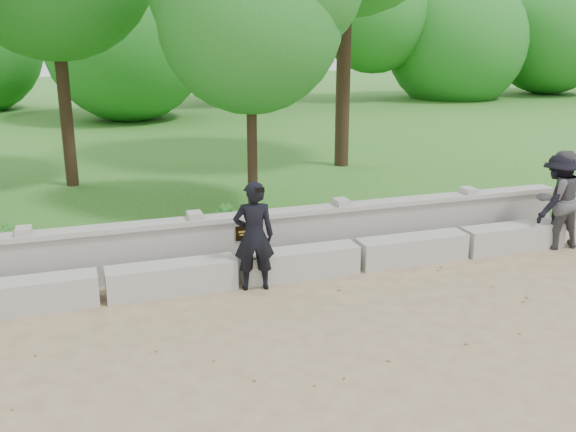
# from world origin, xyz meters

# --- Properties ---
(ground) EXTENTS (80.00, 80.00, 0.00)m
(ground) POSITION_xyz_m (0.00, 0.00, 0.00)
(ground) COLOR tan
(ground) RESTS_ON ground
(lawn) EXTENTS (40.00, 22.00, 0.25)m
(lawn) POSITION_xyz_m (0.00, 14.00, 0.12)
(lawn) COLOR #2B5818
(lawn) RESTS_ON ground
(concrete_bench) EXTENTS (11.90, 0.45, 0.45)m
(concrete_bench) POSITION_xyz_m (0.00, 1.90, 0.22)
(concrete_bench) COLOR #ABA9A2
(concrete_bench) RESTS_ON ground
(parapet_wall) EXTENTS (12.50, 0.35, 0.90)m
(parapet_wall) POSITION_xyz_m (0.00, 2.60, 0.46)
(parapet_wall) COLOR #A19F98
(parapet_wall) RESTS_ON ground
(man_main) EXTENTS (0.66, 0.60, 1.66)m
(man_main) POSITION_xyz_m (0.19, 1.65, 0.83)
(man_main) COLOR black
(man_main) RESTS_ON ground
(visitor_left) EXTENTS (0.90, 0.73, 1.75)m
(visitor_left) POSITION_xyz_m (5.80, 1.80, 0.87)
(visitor_left) COLOR #47464C
(visitor_left) RESTS_ON ground
(visitor_mid) EXTENTS (1.24, 0.98, 1.69)m
(visitor_mid) POSITION_xyz_m (5.80, 1.80, 0.84)
(visitor_mid) COLOR black
(visitor_mid) RESTS_ON ground
(tree_near_right) EXTENTS (3.48, 3.48, 5.67)m
(tree_near_right) POSITION_xyz_m (1.12, 5.01, 4.17)
(tree_near_right) COLOR #382619
(tree_near_right) RESTS_ON lawn
(shrub_a) EXTENTS (0.36, 0.29, 0.60)m
(shrub_a) POSITION_xyz_m (-3.35, 3.58, 0.55)
(shrub_a) COLOR #2C7026
(shrub_a) RESTS_ON lawn
(shrub_b) EXTENTS (0.43, 0.45, 0.63)m
(shrub_b) POSITION_xyz_m (0.16, 3.30, 0.57)
(shrub_b) COLOR #2C7026
(shrub_b) RESTS_ON lawn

